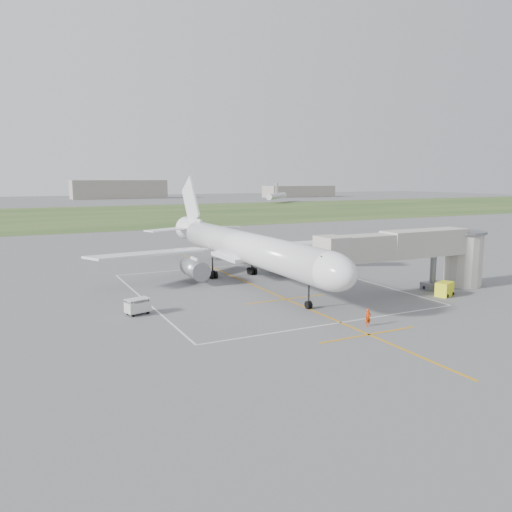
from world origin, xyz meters
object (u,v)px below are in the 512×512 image
baggage_cart (138,306)px  ramp_worker_wing (202,274)px  gpu_unit (445,289)px  ramp_worker_nose (368,318)px  jet_bridge (420,251)px  airliner (244,247)px

baggage_cart → ramp_worker_wing: (11.33, 12.58, 0.07)m
gpu_unit → ramp_worker_nose: gpu_unit is taller
gpu_unit → ramp_worker_nose: 16.07m
baggage_cart → ramp_worker_nose: bearing=-52.1°
jet_bridge → baggage_cart: jet_bridge is taller
jet_bridge → gpu_unit: (0.93, -3.11, -3.96)m
airliner → ramp_worker_wing: size_ratio=26.94×
jet_bridge → baggage_cart: (-31.70, 4.60, -3.94)m
airliner → jet_bridge: airliner is taller
airliner → ramp_worker_wing: airliner is taller
gpu_unit → baggage_cart: 33.53m
airliner → ramp_worker_nose: 23.07m
jet_bridge → baggage_cart: bearing=171.7°
ramp_worker_nose → ramp_worker_wing: ramp_worker_wing is taller
gpu_unit → jet_bridge: bearing=86.3°
ramp_worker_nose → airliner: bearing=99.8°
baggage_cart → ramp_worker_wing: 16.93m
ramp_worker_nose → jet_bridge: bearing=36.8°
ramp_worker_nose → gpu_unit: bearing=25.5°
ramp_worker_wing → gpu_unit: bearing=166.3°
ramp_worker_wing → baggage_cart: bearing=78.0°
jet_bridge → ramp_worker_wing: size_ratio=13.48×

